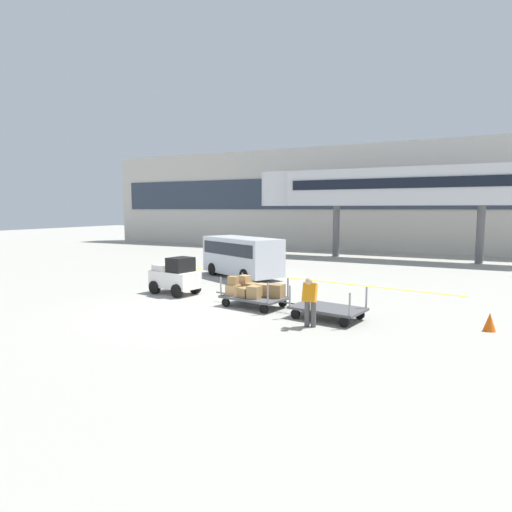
# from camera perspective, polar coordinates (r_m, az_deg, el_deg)

# --- Properties ---
(ground_plane) EXTENTS (120.00, 120.00, 0.00)m
(ground_plane) POSITION_cam_1_polar(r_m,az_deg,el_deg) (15.56, -10.39, -7.30)
(ground_plane) COLOR #9E9B91
(apron_lead_line) EXTENTS (15.59, 2.66, 0.01)m
(apron_lead_line) POSITION_cam_1_polar(r_m,az_deg,el_deg) (22.54, 5.76, -3.01)
(apron_lead_line) COLOR yellow
(apron_lead_line) RESTS_ON ground_plane
(terminal_building) EXTENTS (50.63, 2.51, 8.97)m
(terminal_building) POSITION_cam_1_polar(r_m,az_deg,el_deg) (39.18, 12.88, 7.36)
(terminal_building) COLOR #BCB7AD
(terminal_building) RESTS_ON ground_plane
(jet_bridge) EXTENTS (19.69, 3.00, 6.42)m
(jet_bridge) POSITION_cam_1_polar(r_m,az_deg,el_deg) (32.70, 15.83, 8.56)
(jet_bridge) COLOR silver
(jet_bridge) RESTS_ON ground_plane
(baggage_tug) EXTENTS (2.26, 1.55, 1.58)m
(baggage_tug) POSITION_cam_1_polar(r_m,az_deg,el_deg) (18.78, -10.51, -2.63)
(baggage_tug) COLOR white
(baggage_tug) RESTS_ON ground_plane
(baggage_cart_lead) EXTENTS (3.08, 1.79, 1.11)m
(baggage_cart_lead) POSITION_cam_1_polar(r_m,az_deg,el_deg) (16.16, -0.31, -4.69)
(baggage_cart_lead) COLOR #4C4C4F
(baggage_cart_lead) RESTS_ON ground_plane
(baggage_cart_middle) EXTENTS (3.08, 1.79, 1.10)m
(baggage_cart_middle) POSITION_cam_1_polar(r_m,az_deg,el_deg) (14.56, 9.31, -6.82)
(baggage_cart_middle) COLOR #4C4C4F
(baggage_cart_middle) RESTS_ON ground_plane
(baggage_handler) EXTENTS (0.43, 0.46, 1.56)m
(baggage_handler) POSITION_cam_1_polar(r_m,az_deg,el_deg) (13.39, 7.06, -5.66)
(baggage_handler) COLOR #4C4C4C
(baggage_handler) RESTS_ON ground_plane
(shuttle_van) EXTENTS (5.14, 3.85, 2.10)m
(shuttle_van) POSITION_cam_1_polar(r_m,az_deg,el_deg) (22.92, -1.86, 0.27)
(shuttle_van) COLOR silver
(shuttle_van) RESTS_ON ground_plane
(safety_cone_near) EXTENTS (0.36, 0.36, 0.55)m
(safety_cone_near) POSITION_cam_1_polar(r_m,az_deg,el_deg) (14.75, 28.23, -7.60)
(safety_cone_near) COLOR #EA590F
(safety_cone_near) RESTS_ON ground_plane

